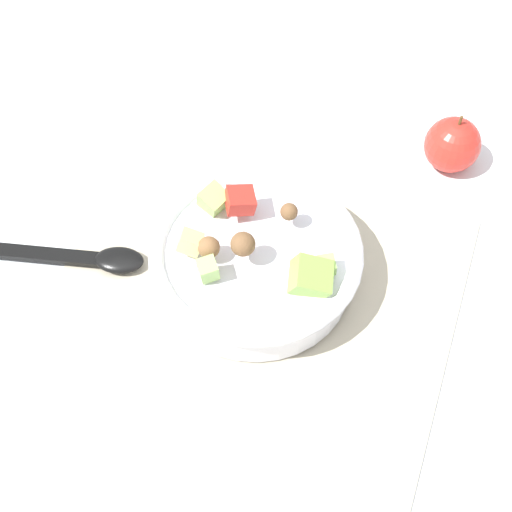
% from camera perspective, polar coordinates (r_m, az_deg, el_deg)
% --- Properties ---
extents(ground_plane, '(2.40, 2.40, 0.00)m').
position_cam_1_polar(ground_plane, '(0.76, 0.09, -2.90)').
color(ground_plane, silver).
extents(placemat, '(0.43, 0.37, 0.01)m').
position_cam_1_polar(placemat, '(0.75, 0.09, -2.78)').
color(placemat, '#BCB299').
rests_on(placemat, ground_plane).
extents(salad_bowl, '(0.23, 0.23, 0.10)m').
position_cam_1_polar(salad_bowl, '(0.73, -0.01, -0.29)').
color(salad_bowl, white).
rests_on(salad_bowl, placemat).
extents(serving_spoon, '(0.19, 0.07, 0.01)m').
position_cam_1_polar(serving_spoon, '(0.79, -14.02, -0.15)').
color(serving_spoon, black).
rests_on(serving_spoon, placemat).
extents(whole_apple, '(0.07, 0.07, 0.08)m').
position_cam_1_polar(whole_apple, '(0.88, 16.26, 9.02)').
color(whole_apple, red).
rests_on(whole_apple, ground_plane).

